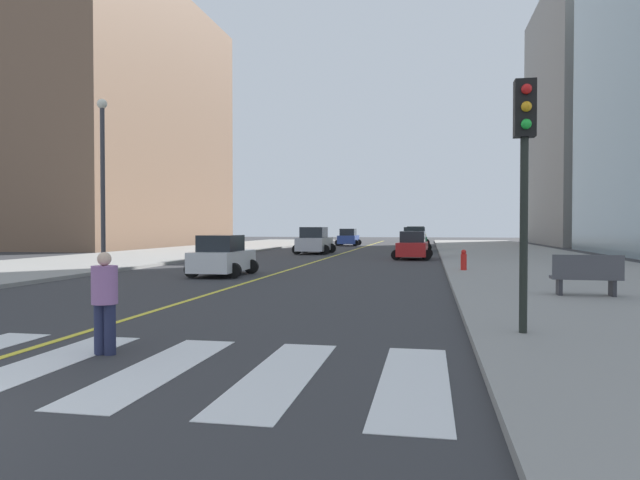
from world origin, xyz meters
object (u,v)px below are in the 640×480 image
object	(u,v)px
car_blue_second	(348,238)
park_bench	(586,276)
car_yellow_nearest	(416,237)
car_silver_third	(314,241)
traffic_light_near_corner	(525,155)
street_lamp	(103,169)
car_white_sixth	(222,257)
car_red_fifth	(413,246)
fire_hydrant	(464,260)
car_green_fourth	(414,240)
pedestrian_crossing	(105,298)

from	to	relation	value
car_blue_second	park_bench	size ratio (longest dim) A/B	2.26
car_yellow_nearest	car_silver_third	distance (m)	20.17
traffic_light_near_corner	street_lamp	xyz separation A→B (m)	(-16.03, 12.87, 1.33)
street_lamp	car_white_sixth	bearing A→B (deg)	-8.80
car_yellow_nearest	car_silver_third	size ratio (longest dim) A/B	1.03
car_red_fifth	car_white_sixth	xyz separation A→B (m)	(-7.40, -13.82, -0.03)
park_bench	car_red_fifth	bearing A→B (deg)	16.58
car_white_sixth	street_lamp	size ratio (longest dim) A/B	0.50
car_white_sixth	fire_hydrant	bearing A→B (deg)	16.73
traffic_light_near_corner	park_bench	distance (m)	7.05
car_green_fourth	fire_hydrant	xyz separation A→B (m)	(2.70, -23.07, -0.36)
car_blue_second	pedestrian_crossing	xyz separation A→B (m)	(3.52, -52.90, 0.04)
car_green_fourth	car_red_fifth	bearing A→B (deg)	90.07
fire_hydrant	car_yellow_nearest	bearing A→B (deg)	94.60
car_yellow_nearest	car_white_sixth	xyz separation A→B (m)	(-7.02, -38.66, -0.18)
car_white_sixth	pedestrian_crossing	world-z (taller)	car_white_sixth
car_blue_second	traffic_light_near_corner	distance (m)	51.64
traffic_light_near_corner	street_lamp	bearing A→B (deg)	-38.75
car_yellow_nearest	street_lamp	xyz separation A→B (m)	(-13.00, -37.74, 3.65)
car_yellow_nearest	car_blue_second	size ratio (longest dim) A/B	1.13
car_green_fourth	traffic_light_near_corner	world-z (taller)	traffic_light_near_corner
car_silver_third	street_lamp	xyz separation A→B (m)	(-5.89, -18.86, 3.68)
car_red_fifth	park_bench	xyz separation A→B (m)	(5.22, -19.73, -0.13)
car_yellow_nearest	traffic_light_near_corner	size ratio (longest dim) A/B	1.05
car_green_fourth	park_bench	xyz separation A→B (m)	(5.42, -32.03, -0.25)
car_green_fourth	park_bench	world-z (taller)	car_green_fourth
car_silver_third	car_green_fourth	bearing A→B (deg)	41.41
car_red_fifth	pedestrian_crossing	size ratio (longest dim) A/B	2.45
car_silver_third	fire_hydrant	xyz separation A→B (m)	(9.98, -16.74, -0.36)
park_bench	fire_hydrant	xyz separation A→B (m)	(-2.72, 8.95, -0.11)
car_silver_third	car_red_fifth	distance (m)	9.57
car_green_fourth	car_red_fifth	distance (m)	12.30
car_silver_third	car_green_fourth	size ratio (longest dim) A/B	1.00
car_red_fifth	traffic_light_near_corner	size ratio (longest dim) A/B	0.89
car_blue_second	car_red_fifth	distance (m)	25.92
car_green_fourth	car_red_fifth	world-z (taller)	car_green_fourth
car_white_sixth	street_lamp	distance (m)	7.16
pedestrian_crossing	street_lamp	size ratio (longest dim) A/B	0.21
car_white_sixth	fire_hydrant	size ratio (longest dim) A/B	4.24
car_yellow_nearest	park_bench	xyz separation A→B (m)	(5.59, -44.57, -0.28)
car_red_fifth	fire_hydrant	bearing A→B (deg)	104.99
car_yellow_nearest	pedestrian_crossing	bearing A→B (deg)	86.26
street_lamp	car_green_fourth	bearing A→B (deg)	62.40
car_blue_second	car_yellow_nearest	bearing A→B (deg)	0.21
car_blue_second	traffic_light_near_corner	xyz separation A→B (m)	(10.19, -50.56, 2.43)
car_green_fourth	car_red_fifth	xyz separation A→B (m)	(0.20, -12.30, -0.12)
park_bench	street_lamp	world-z (taller)	street_lamp
car_silver_third	pedestrian_crossing	world-z (taller)	car_silver_third
car_blue_second	fire_hydrant	distance (m)	36.97
park_bench	fire_hydrant	distance (m)	9.36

